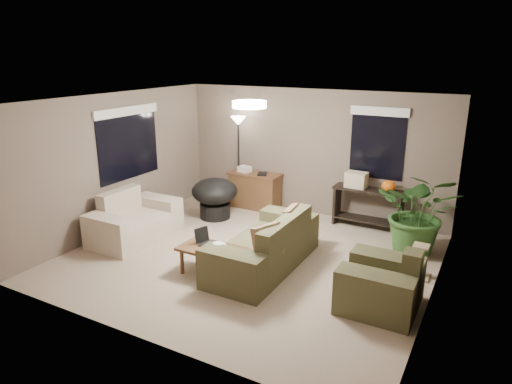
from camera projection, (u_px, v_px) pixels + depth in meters
The scene contains 20 objects.
room_shell at pixel (250, 183), 6.99m from camera, with size 5.50×5.50×5.50m.
main_sofa at pixel (266, 249), 6.95m from camera, with size 0.95×2.20×0.85m.
throw_pillows at pixel (282, 230), 6.73m from camera, with size 0.39×1.39×0.47m.
loveseat at pixel (134, 222), 8.04m from camera, with size 0.90×1.60×0.85m.
armchair at pixel (382, 286), 5.86m from camera, with size 0.95×1.00×0.85m.
coffee_table at pixel (213, 252), 6.70m from camera, with size 1.00×0.55×0.42m.
laptop at pixel (207, 240), 6.82m from camera, with size 0.42×0.32×0.24m.
plastic_bag at pixel (218, 248), 6.43m from camera, with size 0.28×0.25×0.20m, color white.
desk at pixel (255, 190), 9.62m from camera, with size 1.10×0.50×0.75m.
desk_papers at pixel (248, 170), 9.56m from camera, with size 0.72×0.31×0.12m.
console_table at pixel (368, 205), 8.51m from camera, with size 1.30×0.40×0.75m.
pumpkin at pixel (389, 186), 8.23m from camera, with size 0.25×0.25×0.21m, color orange.
cardboard_box at pixel (356, 180), 8.49m from camera, with size 0.38×0.28×0.28m, color beige.
papasan_chair at pixel (215, 195), 8.99m from camera, with size 1.17×1.17×0.80m.
floor_lamp at pixel (238, 132), 9.40m from camera, with size 0.32×0.32×1.91m.
ceiling_fixture at pixel (249, 104), 6.64m from camera, with size 0.50×0.50×0.10m, color white.
houseplant at pixel (419, 222), 7.36m from camera, with size 1.27×1.41×1.10m, color #2D5923.
cat_scratching_post at pixel (419, 263), 6.67m from camera, with size 0.32×0.32×0.50m.
window_left at pixel (128, 131), 8.33m from camera, with size 0.05×1.56×1.33m.
window_back at pixel (378, 131), 8.31m from camera, with size 1.06×0.05×1.33m.
Camera 1 is at (3.31, -5.85, 3.17)m, focal length 32.00 mm.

